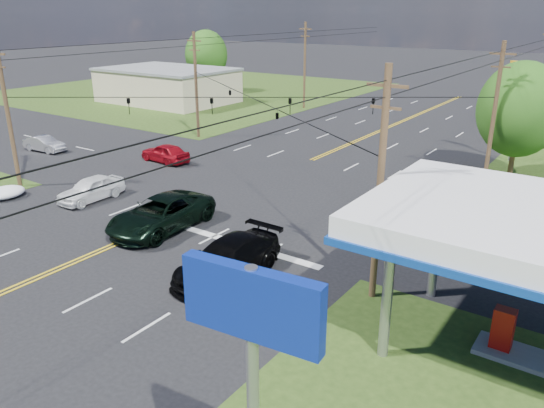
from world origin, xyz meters
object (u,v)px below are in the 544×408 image
Objects in this scene: pole_left_far at (305,65)px; pickup_white at (91,189)px; pole_nw at (196,84)px; suv_black at (228,259)px; pole_se at (380,185)px; pole_sw at (8,114)px; tree_far_l at (206,55)px; polesign_se at (252,364)px; retail_nw at (168,86)px; pole_ne at (494,114)px; pickup_dkgreen at (161,214)px; tree_right_a at (520,110)px; sedan_silver at (44,144)px.

pole_left_far is 36.83m from pickup_white.
pole_nw reaches higher than suv_black.
pickup_white is at bearing 177.08° from pole_se.
pole_sw reaches higher than tree_far_l.
polesign_se is at bearing -46.38° from pole_nw.
pole_ne reaches higher than retail_nw.
tree_far_l is at bearing 114.86° from pole_sw.
pickup_dkgreen is at bearing 179.40° from pole_se.
pickup_dkgreen is at bearing -69.89° from pole_left_far.
retail_nw is 18.30m from pole_left_far.
retail_nw is 10.69m from tree_far_l.
retail_nw is at bearing 138.77° from suv_black.
polesign_se is (16.04, -13.13, 5.26)m from pickup_dkgreen.
polesign_se is at bearing -23.75° from pole_sw.
pole_sw is 1.00× the size of pole_ne.
pole_nw is at bearing 110.08° from pickup_white.
pole_nw is 19.00m from pole_left_far.
pole_ne reaches higher than suv_black.
tree_far_l is (-45.00, 41.00, 0.28)m from pole_se.
pole_left_far is at bearing 19.44° from retail_nw.
pole_se is at bearing -90.00° from pole_ne.
tree_right_a is 34.12m from polesign_se.
pole_left_far is 19.42m from tree_far_l.
suv_black is at bearing -41.84° from retail_nw.
pole_left_far is (-26.00, 19.00, 0.25)m from pole_ne.
pole_se is (26.00, 0.00, 0.00)m from pole_sw.
pole_ne is 1.47× the size of pickup_dkgreen.
pickup_dkgreen is (-13.50, -20.87, -3.97)m from tree_right_a.
pickup_dkgreen is 7.15m from pickup_white.
tree_far_l is at bearing 152.93° from pole_ne.
pickup_dkgreen is at bearing 161.66° from suv_black.
pole_left_far is at bearing -11.89° from tree_far_l.
retail_nw is at bearing 127.39° from pickup_white.
sedan_silver is at bearing 162.85° from suv_black.
pole_sw reaches higher than retail_nw.
retail_nw is 2.48× the size of pickup_dkgreen.
pole_se and pole_nw have the same top height.
pole_left_far is at bearing 120.58° from polesign_se.
tree_right_a is 29.00m from pickup_white.
tree_far_l is at bearing 129.56° from pole_nw.
pole_ne is at bearing -108.43° from tree_right_a.
pole_left_far is 2.28× the size of pickup_white.
pole_sw and pole_se have the same top height.
suv_black is at bearing -106.75° from pole_ne.
polesign_se reaches higher than sedan_silver.
pole_ne is 2.43× the size of sedan_silver.
polesign_se is at bearing -48.10° from suv_black.
pole_se is at bearing -54.90° from pole_left_far.
sedan_silver is at bearing -67.87° from retail_nw.
suv_black is at bearing -5.96° from pole_sw.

